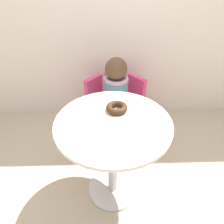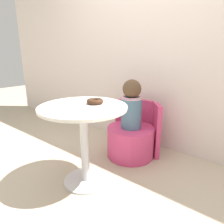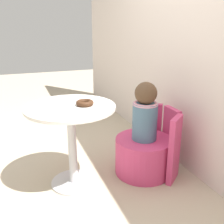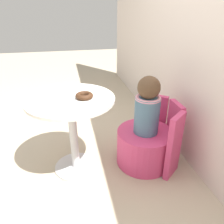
# 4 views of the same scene
# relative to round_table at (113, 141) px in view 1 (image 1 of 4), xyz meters

# --- Properties ---
(ground_plane) EXTENTS (12.00, 12.00, 0.00)m
(ground_plane) POSITION_rel_round_table_xyz_m (0.02, -0.01, -0.55)
(ground_plane) COLOR #B7A88E
(back_wall) EXTENTS (6.00, 0.06, 2.40)m
(back_wall) POSITION_rel_round_table_xyz_m (0.02, 1.12, 0.65)
(back_wall) COLOR silver
(back_wall) RESTS_ON ground_plane
(round_table) EXTENTS (0.74, 0.74, 0.72)m
(round_table) POSITION_rel_round_table_xyz_m (0.00, 0.00, 0.00)
(round_table) COLOR silver
(round_table) RESTS_ON ground_plane
(tub_chair) EXTENTS (0.53, 0.53, 0.35)m
(tub_chair) POSITION_rel_round_table_xyz_m (0.05, 0.66, -0.37)
(tub_chair) COLOR #D13D70
(tub_chair) RESTS_ON ground_plane
(booth_backrest) EXTENTS (0.63, 0.23, 0.61)m
(booth_backrest) POSITION_rel_round_table_xyz_m (0.05, 0.88, -0.24)
(booth_backrest) COLOR #D13D70
(booth_backrest) RESTS_ON ground_plane
(child_figure) EXTENTS (0.23, 0.23, 0.53)m
(child_figure) POSITION_rel_round_table_xyz_m (0.05, 0.66, 0.06)
(child_figure) COLOR slate
(child_figure) RESTS_ON tub_chair
(donut) EXTENTS (0.15, 0.15, 0.04)m
(donut) POSITION_rel_round_table_xyz_m (0.03, 0.12, 0.20)
(donut) COLOR #3D2314
(donut) RESTS_ON round_table
(paper_napkin) EXTENTS (0.16, 0.16, 0.01)m
(paper_napkin) POSITION_rel_round_table_xyz_m (-0.02, -0.17, 0.18)
(paper_napkin) COLOR white
(paper_napkin) RESTS_ON round_table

